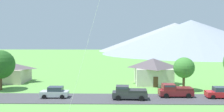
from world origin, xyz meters
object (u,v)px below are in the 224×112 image
Objects in this scene: house_leftmost at (153,71)px; tree_left_of_center at (0,65)px; house_left_center at (5,71)px; pickup_truck_maroon_east_side at (175,90)px; parked_car_red_west_end at (220,93)px; parked_car_silver_mid_east at (55,92)px; pickup_truck_charcoal_west_side at (129,93)px; tree_center at (184,68)px.

tree_left_of_center reaches higher than house_leftmost.
house_left_center is 35.06m from pickup_truck_maroon_east_side.
pickup_truck_maroon_east_side is (32.72, -12.53, -1.23)m from house_left_center.
parked_car_red_west_end is 25.38m from parked_car_silver_mid_east.
parked_car_silver_mid_east is at bearing -43.51° from house_left_center.
pickup_truck_charcoal_west_side is (11.34, -0.76, 0.19)m from parked_car_silver_mid_east.
parked_car_silver_mid_east is 18.61m from pickup_truck_maroon_east_side.
pickup_truck_maroon_east_side is at bearing -8.92° from tree_left_of_center.
house_leftmost is at bearing 126.40° from parked_car_red_west_end.
house_left_center is 8.71m from tree_left_of_center.
tree_center is 1.12× the size of pickup_truck_charcoal_west_side.
parked_car_red_west_end is 6.82m from pickup_truck_maroon_east_side.
pickup_truck_charcoal_west_side reaches higher than parked_car_silver_mid_east.
tree_left_of_center reaches higher than house_left_center.
tree_left_of_center is 1.36× the size of pickup_truck_maroon_east_side.
tree_center is 7.53m from parked_car_red_west_end.
tree_center is (35.48, -7.62, 1.74)m from house_left_center.
house_leftmost reaches higher than house_left_center.
tree_center is 12.33m from pickup_truck_charcoal_west_side.
pickup_truck_charcoal_west_side reaches higher than parked_car_red_west_end.
house_left_center is 41.66m from parked_car_red_west_end.
house_leftmost is at bearing 35.09° from parked_car_silver_mid_east.
house_left_center is 1.88× the size of pickup_truck_maroon_east_side.
pickup_truck_maroon_east_side is (29.75, -4.67, -3.51)m from tree_left_of_center.
parked_car_red_west_end is (36.54, -5.27, -3.70)m from tree_left_of_center.
tree_left_of_center reaches higher than pickup_truck_maroon_east_side.
parked_car_red_west_end is at bearing -53.60° from house_leftmost.
tree_center is 6.37m from pickup_truck_maroon_east_side.
tree_center is at bearing 15.17° from parked_car_silver_mid_east.
house_leftmost reaches higher than parked_car_red_west_end.
pickup_truck_charcoal_west_side and pickup_truck_maroon_east_side have the same top height.
parked_car_silver_mid_east is (11.16, -5.54, -3.70)m from tree_left_of_center.
house_leftmost is 1.80× the size of parked_car_silver_mid_east.
parked_car_red_west_end is 0.80× the size of pickup_truck_charcoal_west_side.
parked_car_silver_mid_east is (-16.86, -11.84, -1.83)m from house_leftmost.
house_leftmost is 20.68m from parked_car_silver_mid_east.
house_leftmost is 28.77m from tree_left_of_center.
house_leftmost is 31.02m from house_left_center.
house_left_center reaches higher than parked_car_silver_mid_east.
tree_left_of_center is at bearing -167.33° from house_leftmost.
pickup_truck_charcoal_west_side is (25.47, -14.17, -1.23)m from house_left_center.
parked_car_red_west_end and parked_car_silver_mid_east have the same top height.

